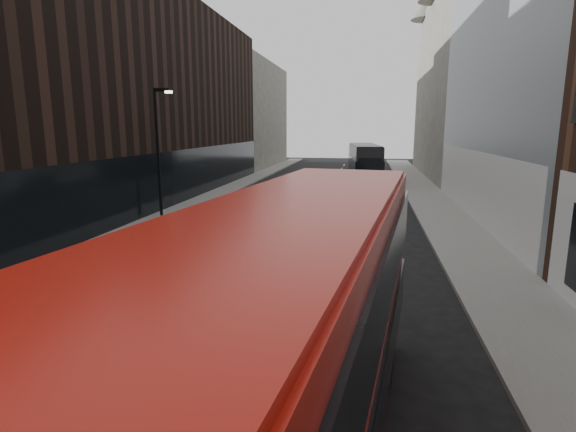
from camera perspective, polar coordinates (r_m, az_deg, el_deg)
The scene contains 12 objects.
sidewalk_right at distance 31.13m, azimuth 17.91°, elevation 1.43°, with size 3.00×80.00×0.15m, color slate.
sidewalk_left at distance 32.80m, azimuth -10.00°, elevation 2.28°, with size 2.00×80.00×0.15m, color slate.
building_modern_block at distance 28.10m, azimuth 28.90°, elevation 19.78°, with size 5.03×22.00×20.00m.
building_victorian at distance 50.30m, azimuth 20.20°, elevation 15.80°, with size 6.50×24.00×21.00m.
building_left_mid at distance 38.39m, azimuth -12.80°, elevation 13.83°, with size 5.00×24.00×14.00m, color black.
building_left_far at distance 59.28m, azimuth -4.37°, elevation 12.59°, with size 5.00×20.00×13.00m, color #656159.
street_lamp at distance 26.06m, azimuth -16.07°, elevation 8.82°, with size 1.06×0.22×7.00m.
red_bus at distance 6.04m, azimuth 0.08°, elevation -16.23°, with size 3.66×10.48×4.16m.
grey_bus at distance 44.61m, azimuth 9.67°, elevation 6.91°, with size 3.56×10.76×3.42m.
car_a at distance 23.56m, azimuth 8.96°, elevation 0.28°, with size 1.56×3.89×1.32m, color black.
car_b at distance 26.29m, azimuth 7.69°, elevation 1.68°, with size 1.62×4.64×1.53m, color gray.
car_c at distance 29.75m, azimuth 11.11°, elevation 2.52°, with size 1.91×4.71×1.37m, color black.
Camera 1 is at (3.19, -5.42, 5.09)m, focal length 28.00 mm.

